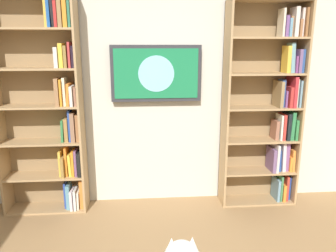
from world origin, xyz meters
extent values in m
cube|color=beige|center=(0.00, -2.23, 1.35)|extent=(4.52, 0.06, 2.70)
cube|color=tan|center=(-1.54, -2.04, 1.07)|extent=(0.02, 0.28, 2.15)
cube|color=tan|center=(-0.75, -2.04, 1.07)|extent=(0.02, 0.28, 2.15)
cube|color=#93754E|center=(-1.14, -2.17, 1.07)|extent=(0.81, 0.01, 2.15)
cube|color=tan|center=(-1.14, -2.04, 0.01)|extent=(0.77, 0.27, 0.02)
cube|color=tan|center=(-1.14, -2.04, 0.36)|extent=(0.77, 0.27, 0.02)
cube|color=tan|center=(-1.14, -2.04, 0.72)|extent=(0.77, 0.27, 0.02)
cube|color=tan|center=(-1.14, -2.04, 1.07)|extent=(0.77, 0.27, 0.02)
cube|color=tan|center=(-1.14, -2.04, 1.43)|extent=(0.77, 0.27, 0.02)
cube|color=tan|center=(-1.14, -2.04, 1.78)|extent=(0.77, 0.27, 0.02)
cube|color=tan|center=(-1.14, -2.04, 2.14)|extent=(0.77, 0.27, 0.02)
cube|color=#22409B|center=(-1.50, -2.05, 0.16)|extent=(0.03, 0.12, 0.27)
cube|color=#AE3A2B|center=(-1.47, -2.04, 0.16)|extent=(0.03, 0.18, 0.29)
cube|color=orange|center=(-1.44, -2.02, 0.12)|extent=(0.03, 0.17, 0.19)
cube|color=#407E4E|center=(-1.40, -2.04, 0.17)|extent=(0.02, 0.17, 0.29)
cube|color=#6A92A8|center=(-1.37, -2.04, 0.14)|extent=(0.03, 0.20, 0.25)
cube|color=orange|center=(-1.51, -2.03, 0.49)|extent=(0.04, 0.18, 0.24)
cube|color=orange|center=(-1.48, -2.02, 0.46)|extent=(0.02, 0.17, 0.16)
cube|color=#835183|center=(-1.44, -2.04, 0.53)|extent=(0.04, 0.15, 0.32)
cube|color=silver|center=(-1.40, -2.02, 0.53)|extent=(0.05, 0.15, 0.32)
cube|color=#264392|center=(-1.35, -2.04, 0.49)|extent=(0.05, 0.15, 0.24)
cube|color=silver|center=(-1.32, -2.03, 0.53)|extent=(0.03, 0.23, 0.31)
cube|color=slate|center=(-1.28, -2.03, 0.50)|extent=(0.04, 0.23, 0.26)
cube|color=#327F45|center=(-1.51, -2.03, 0.84)|extent=(0.03, 0.20, 0.22)
cube|color=#307D47|center=(-1.46, -2.04, 0.88)|extent=(0.04, 0.18, 0.30)
cube|color=black|center=(-1.42, -2.03, 0.87)|extent=(0.04, 0.19, 0.29)
cube|color=#BD352E|center=(-1.37, -2.04, 0.87)|extent=(0.03, 0.18, 0.27)
cube|color=silver|center=(-1.34, -2.03, 0.86)|extent=(0.02, 0.17, 0.27)
cube|color=#97614B|center=(-1.31, -2.05, 0.83)|extent=(0.04, 0.16, 0.20)
cube|color=#7097A9|center=(-1.51, -2.03, 1.22)|extent=(0.02, 0.18, 0.28)
cube|color=beige|center=(-1.48, -2.04, 1.23)|extent=(0.02, 0.17, 0.29)
cube|color=#BA2D33|center=(-1.44, -2.03, 1.24)|extent=(0.03, 0.24, 0.32)
cube|color=#B02F2C|center=(-1.41, -2.02, 1.19)|extent=(0.03, 0.21, 0.21)
cube|color=#844B86|center=(-1.37, -2.02, 1.17)|extent=(0.02, 0.14, 0.17)
cube|color=#385796|center=(-1.34, -2.04, 1.23)|extent=(0.04, 0.13, 0.29)
cube|color=#91774E|center=(-1.30, -2.02, 1.22)|extent=(0.03, 0.23, 0.27)
cube|color=#2E4F92|center=(-1.51, -2.04, 1.56)|extent=(0.03, 0.19, 0.24)
cube|color=slate|center=(-1.47, -2.03, 1.56)|extent=(0.03, 0.21, 0.24)
cube|color=#7F4078|center=(-1.44, -2.04, 1.52)|extent=(0.02, 0.19, 0.17)
cube|color=#6F9FA8|center=(-1.40, -2.03, 1.59)|extent=(0.05, 0.13, 0.30)
cube|color=gold|center=(-1.36, -2.02, 1.57)|extent=(0.04, 0.15, 0.27)
cube|color=#936035|center=(-1.51, -2.03, 1.93)|extent=(0.02, 0.16, 0.28)
cube|color=beige|center=(-1.48, -2.04, 1.93)|extent=(0.02, 0.13, 0.28)
cube|color=#9B6540|center=(-1.45, -2.02, 1.88)|extent=(0.02, 0.15, 0.17)
cube|color=beige|center=(-1.41, -2.03, 1.94)|extent=(0.04, 0.16, 0.29)
cube|color=#A26F49|center=(-1.36, -2.03, 1.89)|extent=(0.03, 0.13, 0.20)
cube|color=#6394AE|center=(-1.34, -2.03, 1.88)|extent=(0.02, 0.23, 0.17)
cube|color=#764E87|center=(-1.31, -2.02, 1.90)|extent=(0.03, 0.17, 0.20)
cube|color=beige|center=(-1.27, -2.02, 1.93)|extent=(0.02, 0.16, 0.27)
cube|color=tan|center=(0.74, -2.04, 1.12)|extent=(0.02, 0.28, 2.24)
cube|color=#93754E|center=(1.14, -2.17, 1.12)|extent=(0.83, 0.01, 2.24)
cube|color=tan|center=(1.14, -2.04, 0.01)|extent=(0.79, 0.27, 0.02)
cube|color=tan|center=(1.14, -2.04, 0.38)|extent=(0.79, 0.27, 0.02)
cube|color=tan|center=(1.14, -2.04, 0.75)|extent=(0.79, 0.27, 0.02)
cube|color=tan|center=(1.14, -2.04, 1.12)|extent=(0.79, 0.27, 0.02)
cube|color=tan|center=(1.14, -2.04, 1.49)|extent=(0.79, 0.27, 0.02)
cube|color=tan|center=(1.14, -2.04, 1.86)|extent=(0.79, 0.27, 0.02)
cube|color=orange|center=(0.78, -2.04, 0.18)|extent=(0.04, 0.16, 0.32)
cube|color=beige|center=(0.81, -2.05, 0.12)|extent=(0.03, 0.23, 0.19)
cube|color=silver|center=(0.84, -2.02, 0.13)|extent=(0.03, 0.22, 0.22)
cube|color=silver|center=(0.88, -2.03, 0.13)|extent=(0.03, 0.23, 0.21)
cube|color=#5A90A3|center=(0.92, -2.02, 0.15)|extent=(0.04, 0.15, 0.26)
cube|color=#2C469F|center=(0.95, -2.04, 0.16)|extent=(0.02, 0.13, 0.28)
cube|color=black|center=(0.78, -2.02, 0.52)|extent=(0.03, 0.18, 0.25)
cube|color=#805279|center=(0.82, -2.03, 0.53)|extent=(0.03, 0.16, 0.27)
cube|color=orange|center=(0.84, -2.02, 0.52)|extent=(0.03, 0.16, 0.27)
cube|color=yellow|center=(0.88, -2.02, 0.51)|extent=(0.03, 0.14, 0.23)
cube|color=orange|center=(0.91, -2.05, 0.55)|extent=(0.02, 0.17, 0.32)
cube|color=olive|center=(0.94, -2.02, 0.50)|extent=(0.03, 0.21, 0.21)
cube|color=gold|center=(0.97, -2.03, 0.52)|extent=(0.03, 0.15, 0.27)
cube|color=#9F693F|center=(0.78, -2.03, 0.90)|extent=(0.03, 0.12, 0.28)
cube|color=#90694D|center=(0.82, -2.05, 0.91)|extent=(0.04, 0.22, 0.30)
cube|color=#294796|center=(0.85, -2.03, 0.92)|extent=(0.02, 0.14, 0.32)
cube|color=olive|center=(0.89, -2.03, 0.88)|extent=(0.04, 0.14, 0.24)
cube|color=#32763F|center=(0.93, -2.05, 0.87)|extent=(0.03, 0.17, 0.22)
cube|color=#99654C|center=(0.77, -2.04, 1.23)|extent=(0.03, 0.20, 0.19)
cube|color=silver|center=(0.80, -2.02, 1.23)|extent=(0.03, 0.23, 0.20)
cube|color=orange|center=(0.84, -2.05, 1.24)|extent=(0.04, 0.22, 0.22)
cube|color=beige|center=(0.88, -2.04, 1.27)|extent=(0.03, 0.15, 0.27)
cube|color=orange|center=(0.90, -2.04, 1.26)|extent=(0.02, 0.21, 0.26)
cube|color=#9A6E46|center=(0.94, -2.03, 1.27)|extent=(0.04, 0.18, 0.27)
cube|color=black|center=(0.77, -2.03, 1.61)|extent=(0.02, 0.16, 0.21)
cube|color=#C23C3A|center=(0.80, -2.02, 1.62)|extent=(0.02, 0.14, 0.24)
cube|color=olive|center=(0.84, -2.02, 1.61)|extent=(0.03, 0.16, 0.21)
cube|color=yellow|center=(0.88, -2.04, 1.62)|extent=(0.04, 0.17, 0.23)
cube|color=silver|center=(0.93, -2.03, 1.60)|extent=(0.04, 0.15, 0.19)
cube|color=#326F53|center=(0.77, -2.03, 1.99)|extent=(0.02, 0.23, 0.24)
cube|color=orange|center=(0.81, -2.04, 2.00)|extent=(0.04, 0.22, 0.26)
cube|color=#987346|center=(0.86, -2.03, 2.00)|extent=(0.04, 0.23, 0.25)
cube|color=red|center=(0.89, -2.02, 1.99)|extent=(0.03, 0.23, 0.23)
cube|color=black|center=(0.92, -2.04, 2.03)|extent=(0.04, 0.24, 0.32)
cube|color=#21549F|center=(0.96, -2.02, 2.02)|extent=(0.03, 0.20, 0.30)
cube|color=gold|center=(0.99, -2.03, 2.04)|extent=(0.02, 0.15, 0.33)
cube|color=#333338|center=(-0.03, -2.15, 1.43)|extent=(0.93, 0.06, 0.58)
cube|color=#1E7F4C|center=(-0.03, -2.12, 1.43)|extent=(0.86, 0.01, 0.51)
cylinder|color=#8CCCEA|center=(-0.03, -2.11, 1.43)|extent=(0.37, 0.00, 0.37)
cone|color=white|center=(-0.04, 0.29, 1.04)|extent=(0.06, 0.06, 0.07)
cone|color=white|center=(0.03, 0.29, 1.04)|extent=(0.06, 0.06, 0.07)
cone|color=beige|center=(-0.04, 0.30, 1.04)|extent=(0.03, 0.03, 0.05)
cone|color=beige|center=(0.03, 0.30, 1.04)|extent=(0.03, 0.03, 0.05)
camera|label=1|loc=(0.12, 1.26, 1.71)|focal=34.94mm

